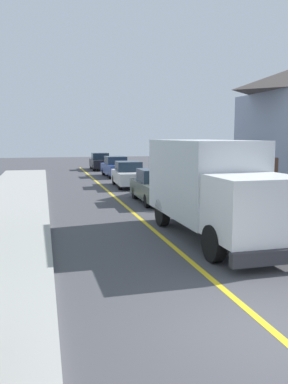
{
  "coord_description": "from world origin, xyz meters",
  "views": [
    {
      "loc": [
        -3.75,
        -5.77,
        3.34
      ],
      "look_at": [
        -0.38,
        7.89,
        1.4
      ],
      "focal_mm": 38.1,
      "sensor_mm": 36.0,
      "label": 1
    }
  ],
  "objects_px": {
    "box_truck": "(211,184)",
    "parked_car_furthest": "(100,162)",
    "stop_sign": "(220,168)",
    "parked_car_far": "(116,167)",
    "parked_car_near": "(156,187)",
    "parked_car_mid": "(129,175)"
  },
  "relations": [
    {
      "from": "parked_car_furthest",
      "to": "box_truck",
      "type": "bearing_deg",
      "value": -90.32
    },
    {
      "from": "parked_car_far",
      "to": "parked_car_furthest",
      "type": "distance_m",
      "value": 7.27
    },
    {
      "from": "parked_car_near",
      "to": "parked_car_mid",
      "type": "relative_size",
      "value": 0.99
    },
    {
      "from": "parked_car_near",
      "to": "parked_car_furthest",
      "type": "height_order",
      "value": "same"
    },
    {
      "from": "box_truck",
      "to": "parked_car_mid",
      "type": "distance_m",
      "value": 13.96
    },
    {
      "from": "parked_car_mid",
      "to": "box_truck",
      "type": "bearing_deg",
      "value": -90.48
    },
    {
      "from": "parked_car_near",
      "to": "stop_sign",
      "type": "distance_m",
      "value": 3.44
    },
    {
      "from": "parked_car_furthest",
      "to": "stop_sign",
      "type": "bearing_deg",
      "value": -83.74
    },
    {
      "from": "parked_car_mid",
      "to": "stop_sign",
      "type": "distance_m",
      "value": 9.13
    },
    {
      "from": "box_truck",
      "to": "parked_car_near",
      "type": "xyz_separation_m",
      "value": [
        0.14,
        7.3,
        -0.97
      ]
    },
    {
      "from": "stop_sign",
      "to": "box_truck",
      "type": "bearing_deg",
      "value": -117.03
    },
    {
      "from": "parked_car_mid",
      "to": "parked_car_far",
      "type": "bearing_deg",
      "value": 87.09
    },
    {
      "from": "parked_car_near",
      "to": "parked_car_furthest",
      "type": "bearing_deg",
      "value": 89.95
    },
    {
      "from": "parked_car_far",
      "to": "parked_car_furthest",
      "type": "height_order",
      "value": "same"
    },
    {
      "from": "parked_car_furthest",
      "to": "parked_car_far",
      "type": "bearing_deg",
      "value": -87.53
    },
    {
      "from": "parked_car_mid",
      "to": "parked_car_furthest",
      "type": "xyz_separation_m",
      "value": [
        0.04,
        14.18,
        0.0
      ]
    },
    {
      "from": "parked_car_near",
      "to": "parked_car_far",
      "type": "bearing_deg",
      "value": 88.59
    },
    {
      "from": "box_truck",
      "to": "parked_car_furthest",
      "type": "relative_size",
      "value": 1.63
    },
    {
      "from": "parked_car_far",
      "to": "box_truck",
      "type": "bearing_deg",
      "value": -91.29
    },
    {
      "from": "parked_car_mid",
      "to": "stop_sign",
      "type": "height_order",
      "value": "stop_sign"
    },
    {
      "from": "box_truck",
      "to": "parked_car_far",
      "type": "distance_m",
      "value": 20.87
    },
    {
      "from": "parked_car_furthest",
      "to": "stop_sign",
      "type": "height_order",
      "value": "stop_sign"
    }
  ]
}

